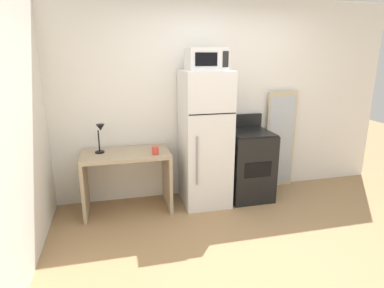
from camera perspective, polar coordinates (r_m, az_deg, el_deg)
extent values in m
plane|color=#9E7A51|center=(3.46, 12.76, -18.46)|extent=(12.00, 12.00, 0.00)
cube|color=white|center=(4.49, 4.12, 7.72)|extent=(5.00, 0.10, 2.60)
cube|color=tan|center=(4.05, -11.52, -1.73)|extent=(1.05, 0.59, 0.04)
cube|color=tan|center=(4.19, -18.21, -7.07)|extent=(0.04, 0.59, 0.71)
cube|color=tan|center=(4.22, -4.33, -6.13)|extent=(0.04, 0.59, 0.71)
cylinder|color=black|center=(4.10, -15.79, -1.35)|extent=(0.11, 0.11, 0.02)
cylinder|color=black|center=(4.06, -15.93, 0.53)|extent=(0.02, 0.02, 0.26)
cone|color=black|center=(4.01, -15.69, 2.79)|extent=(0.10, 0.10, 0.08)
cylinder|color=#D83F33|center=(3.89, -6.43, -1.15)|extent=(0.08, 0.08, 0.09)
cube|color=white|center=(4.15, 2.27, 0.85)|extent=(0.58, 0.61, 1.71)
cube|color=black|center=(3.78, 3.63, 5.22)|extent=(0.57, 0.00, 0.01)
cylinder|color=gray|center=(3.86, 0.90, -2.97)|extent=(0.02, 0.02, 0.60)
cube|color=silver|center=(3.99, 2.51, 14.60)|extent=(0.46, 0.34, 0.26)
cube|color=black|center=(3.81, 2.52, 14.55)|extent=(0.26, 0.01, 0.15)
cube|color=black|center=(3.89, 5.88, 14.51)|extent=(0.07, 0.01, 0.18)
cube|color=black|center=(4.48, 9.80, -3.70)|extent=(0.56, 0.60, 0.90)
cube|color=black|center=(4.35, 10.08, 2.03)|extent=(0.54, 0.58, 0.02)
cube|color=black|center=(4.58, 8.74, 4.05)|extent=(0.56, 0.04, 0.18)
cube|color=black|center=(4.20, 11.46, -4.43)|extent=(0.36, 0.01, 0.20)
cube|color=#C6B793|center=(4.88, 15.11, 0.68)|extent=(0.44, 0.03, 1.40)
cube|color=#B2BCC6|center=(4.87, 15.20, 0.63)|extent=(0.39, 0.00, 1.26)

